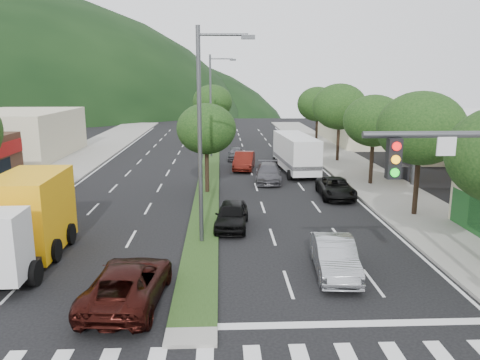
{
  "coord_description": "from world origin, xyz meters",
  "views": [
    {
      "loc": [
        0.95,
        -13.33,
        7.71
      ],
      "look_at": [
        1.99,
        11.68,
        2.28
      ],
      "focal_mm": 35.0,
      "sensor_mm": 36.0,
      "label": 1
    }
  ],
  "objects_px": {
    "suv_maroon": "(128,283)",
    "car_queue_b": "(268,173)",
    "sedan_silver": "(335,257)",
    "car_queue_c": "(244,161)",
    "car_queue_e": "(236,154)",
    "tree_r_d": "(340,107)",
    "car_queue_f": "(292,146)",
    "motorhome": "(296,153)",
    "car_queue_d": "(336,188)",
    "car_queue_a": "(232,215)",
    "tree_med_far": "(212,102)",
    "box_truck": "(25,222)",
    "tree_r_e": "(317,104)",
    "tree_r_c": "(374,121)",
    "streetlight_mid": "(213,101)",
    "tree_med_near": "(206,129)",
    "streetlight_near": "(204,127)",
    "tree_r_b": "(421,128)"
  },
  "relations": [
    {
      "from": "tree_r_c",
      "to": "motorhome",
      "type": "bearing_deg",
      "value": 133.64
    },
    {
      "from": "tree_med_near",
      "to": "car_queue_f",
      "type": "bearing_deg",
      "value": 64.91
    },
    {
      "from": "sedan_silver",
      "to": "car_queue_c",
      "type": "xyz_separation_m",
      "value": [
        -2.51,
        22.36,
        0.03
      ]
    },
    {
      "from": "tree_r_e",
      "to": "suv_maroon",
      "type": "bearing_deg",
      "value": -110.66
    },
    {
      "from": "tree_r_e",
      "to": "car_queue_d",
      "type": "bearing_deg",
      "value": -98.35
    },
    {
      "from": "streetlight_near",
      "to": "sedan_silver",
      "type": "height_order",
      "value": "streetlight_near"
    },
    {
      "from": "tree_r_e",
      "to": "tree_med_far",
      "type": "bearing_deg",
      "value": 161.57
    },
    {
      "from": "tree_r_d",
      "to": "streetlight_mid",
      "type": "distance_m",
      "value": 12.18
    },
    {
      "from": "suv_maroon",
      "to": "car_queue_a",
      "type": "height_order",
      "value": "suv_maroon"
    },
    {
      "from": "tree_med_near",
      "to": "car_queue_c",
      "type": "relative_size",
      "value": 1.31
    },
    {
      "from": "car_queue_a",
      "to": "tree_r_c",
      "type": "bearing_deg",
      "value": 48.58
    },
    {
      "from": "suv_maroon",
      "to": "car_queue_b",
      "type": "relative_size",
      "value": 1.12
    },
    {
      "from": "tree_r_d",
      "to": "box_truck",
      "type": "height_order",
      "value": "tree_r_d"
    },
    {
      "from": "tree_r_d",
      "to": "car_queue_c",
      "type": "distance_m",
      "value": 10.63
    },
    {
      "from": "streetlight_mid",
      "to": "car_queue_b",
      "type": "xyz_separation_m",
      "value": [
        4.37,
        -11.48,
        -4.9
      ]
    },
    {
      "from": "car_queue_c",
      "to": "box_truck",
      "type": "height_order",
      "value": "box_truck"
    },
    {
      "from": "tree_r_e",
      "to": "car_queue_a",
      "type": "bearing_deg",
      "value": -109.47
    },
    {
      "from": "suv_maroon",
      "to": "car_queue_f",
      "type": "relative_size",
      "value": 1.16
    },
    {
      "from": "car_queue_b",
      "to": "tree_med_far",
      "type": "bearing_deg",
      "value": 106.57
    },
    {
      "from": "tree_r_e",
      "to": "tree_med_far",
      "type": "xyz_separation_m",
      "value": [
        -12.0,
        4.0,
        0.11
      ]
    },
    {
      "from": "suv_maroon",
      "to": "car_queue_a",
      "type": "distance_m",
      "value": 9.14
    },
    {
      "from": "tree_med_near",
      "to": "tree_med_far",
      "type": "xyz_separation_m",
      "value": [
        0.0,
        26.0,
        0.58
      ]
    },
    {
      "from": "tree_r_b",
      "to": "tree_r_d",
      "type": "relative_size",
      "value": 0.97
    },
    {
      "from": "streetlight_near",
      "to": "sedan_silver",
      "type": "xyz_separation_m",
      "value": [
        5.28,
        -3.84,
        -4.86
      ]
    },
    {
      "from": "car_queue_f",
      "to": "box_truck",
      "type": "distance_m",
      "value": 34.33
    },
    {
      "from": "tree_r_b",
      "to": "tree_r_e",
      "type": "distance_m",
      "value": 28.0
    },
    {
      "from": "sedan_silver",
      "to": "car_queue_a",
      "type": "distance_m",
      "value": 7.32
    },
    {
      "from": "motorhome",
      "to": "car_queue_d",
      "type": "bearing_deg",
      "value": -85.17
    },
    {
      "from": "car_queue_f",
      "to": "box_truck",
      "type": "xyz_separation_m",
      "value": [
        -16.17,
        -30.27,
        1.05
      ]
    },
    {
      "from": "tree_r_e",
      "to": "motorhome",
      "type": "distance_m",
      "value": 16.05
    },
    {
      "from": "car_queue_e",
      "to": "tree_r_d",
      "type": "bearing_deg",
      "value": -3.87
    },
    {
      "from": "car_queue_b",
      "to": "tree_r_b",
      "type": "bearing_deg",
      "value": -46.98
    },
    {
      "from": "tree_med_far",
      "to": "car_queue_d",
      "type": "distance_m",
      "value": 29.11
    },
    {
      "from": "car_queue_a",
      "to": "car_queue_e",
      "type": "distance_m",
      "value": 21.25
    },
    {
      "from": "car_queue_b",
      "to": "tree_r_c",
      "type": "bearing_deg",
      "value": -6.51
    },
    {
      "from": "car_queue_b",
      "to": "tree_r_d",
      "type": "bearing_deg",
      "value": 53.85
    },
    {
      "from": "tree_r_d",
      "to": "tree_med_far",
      "type": "bearing_deg",
      "value": 130.6
    },
    {
      "from": "tree_r_d",
      "to": "car_queue_f",
      "type": "distance_m",
      "value": 8.61
    },
    {
      "from": "car_queue_b",
      "to": "car_queue_e",
      "type": "relative_size",
      "value": 1.31
    },
    {
      "from": "tree_r_e",
      "to": "sedan_silver",
      "type": "distance_m",
      "value": 36.66
    },
    {
      "from": "tree_med_far",
      "to": "car_queue_d",
      "type": "xyz_separation_m",
      "value": [
        8.55,
        -27.48,
        -4.37
      ]
    },
    {
      "from": "car_queue_a",
      "to": "streetlight_mid",
      "type": "bearing_deg",
      "value": 99.09
    },
    {
      "from": "tree_r_d",
      "to": "tree_med_near",
      "type": "xyz_separation_m",
      "value": [
        -12.0,
        -12.0,
        -0.75
      ]
    },
    {
      "from": "tree_med_far",
      "to": "motorhome",
      "type": "bearing_deg",
      "value": -69.21
    },
    {
      "from": "streetlight_mid",
      "to": "tree_med_near",
      "type": "bearing_deg",
      "value": -90.78
    },
    {
      "from": "car_queue_e",
      "to": "car_queue_f",
      "type": "xyz_separation_m",
      "value": [
        6.27,
        5.0,
        0.05
      ]
    },
    {
      "from": "tree_med_near",
      "to": "car_queue_c",
      "type": "height_order",
      "value": "tree_med_near"
    },
    {
      "from": "car_queue_a",
      "to": "car_queue_b",
      "type": "height_order",
      "value": "car_queue_a"
    },
    {
      "from": "car_queue_f",
      "to": "car_queue_c",
      "type": "bearing_deg",
      "value": -111.87
    },
    {
      "from": "tree_r_c",
      "to": "car_queue_e",
      "type": "bearing_deg",
      "value": 129.8
    }
  ]
}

